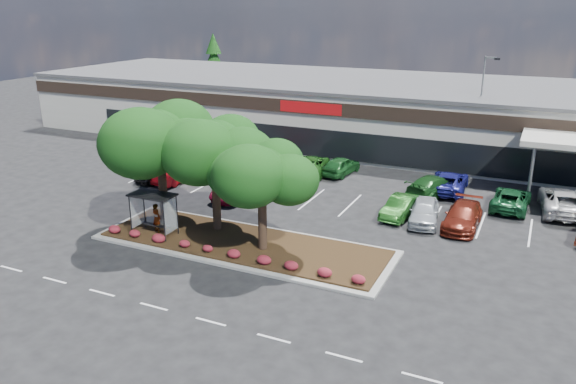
% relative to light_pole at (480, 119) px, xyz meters
% --- Properties ---
extents(ground, '(160.00, 160.00, 0.00)m').
position_rel_light_pole_xyz_m(ground, '(-8.24, -28.04, -4.24)').
color(ground, black).
rests_on(ground, ground).
extents(retail_store, '(80.40, 25.20, 6.25)m').
position_rel_light_pole_xyz_m(retail_store, '(-8.18, 5.87, -1.09)').
color(retail_store, beige).
rests_on(retail_store, ground).
extents(landscape_island, '(18.00, 6.00, 0.26)m').
position_rel_light_pole_xyz_m(landscape_island, '(-10.24, -24.04, -4.12)').
color(landscape_island, gray).
rests_on(landscape_island, ground).
extents(lane_markings, '(33.12, 20.06, 0.01)m').
position_rel_light_pole_xyz_m(lane_markings, '(-8.38, -17.62, -4.24)').
color(lane_markings, silver).
rests_on(lane_markings, ground).
extents(shrub_row, '(17.00, 0.80, 0.50)m').
position_rel_light_pole_xyz_m(shrub_row, '(-10.24, -26.14, -3.73)').
color(shrub_row, maroon).
rests_on(shrub_row, landscape_island).
extents(bus_shelter, '(2.75, 1.55, 2.59)m').
position_rel_light_pole_xyz_m(bus_shelter, '(-15.74, -25.09, -1.94)').
color(bus_shelter, black).
rests_on(bus_shelter, landscape_island).
extents(island_tree_west, '(7.20, 7.20, 7.89)m').
position_rel_light_pole_xyz_m(island_tree_west, '(-16.24, -23.54, -0.04)').
color(island_tree_west, '#11370E').
rests_on(island_tree_west, landscape_island).
extents(island_tree_mid, '(6.60, 6.60, 7.32)m').
position_rel_light_pole_xyz_m(island_tree_mid, '(-12.74, -22.84, -0.32)').
color(island_tree_mid, '#11370E').
rests_on(island_tree_mid, landscape_island).
extents(island_tree_east, '(5.80, 5.80, 6.50)m').
position_rel_light_pole_xyz_m(island_tree_east, '(-8.74, -24.34, -0.73)').
color(island_tree_east, '#11370E').
rests_on(island_tree_east, landscape_island).
extents(conifer_north_west, '(4.40, 4.40, 10.00)m').
position_rel_light_pole_xyz_m(conifer_north_west, '(-38.24, 17.96, 0.76)').
color(conifer_north_west, '#11370E').
rests_on(conifer_north_west, ground).
extents(person_waiting, '(0.78, 0.64, 1.85)m').
position_rel_light_pole_xyz_m(person_waiting, '(-15.84, -24.88, -3.06)').
color(person_waiting, '#594C47').
rests_on(person_waiting, landscape_island).
extents(light_pole, '(1.40, 0.83, 9.59)m').
position_rel_light_pole_xyz_m(light_pole, '(0.00, 0.00, 0.00)').
color(light_pole, gray).
rests_on(light_pole, ground).
extents(car_0, '(3.43, 5.26, 1.67)m').
position_rel_light_pole_xyz_m(car_0, '(-22.67, -15.20, -3.41)').
color(car_0, black).
rests_on(car_0, ground).
extents(car_1, '(2.22, 4.98, 1.59)m').
position_rel_light_pole_xyz_m(car_1, '(-21.20, -15.03, -3.45)').
color(car_1, maroon).
rests_on(car_1, ground).
extents(car_2, '(2.60, 5.07, 1.37)m').
position_rel_light_pole_xyz_m(car_2, '(-14.93, -16.60, -3.56)').
color(car_2, maroon).
rests_on(car_2, ground).
extents(car_3, '(1.84, 4.96, 1.62)m').
position_rel_light_pole_xyz_m(car_3, '(-13.11, -12.71, -3.43)').
color(car_3, navy).
rests_on(car_3, ground).
extents(car_4, '(2.00, 4.42, 1.41)m').
position_rel_light_pole_xyz_m(car_4, '(-2.95, -15.30, -3.54)').
color(car_4, '#1E5719').
rests_on(car_4, ground).
extents(car_5, '(2.14, 5.16, 1.49)m').
position_rel_light_pole_xyz_m(car_5, '(1.16, -15.47, -3.50)').
color(car_5, maroon).
rests_on(car_5, ground).
extents(car_6, '(2.47, 4.76, 1.55)m').
position_rel_light_pole_xyz_m(car_6, '(-1.26, -15.70, -3.47)').
color(car_6, '#B0B6BC').
rests_on(car_6, ground).
extents(car_9, '(3.72, 5.42, 1.46)m').
position_rel_light_pole_xyz_m(car_9, '(-17.30, -8.28, -3.51)').
color(car_9, maroon).
rests_on(car_9, ground).
extents(car_11, '(3.55, 5.93, 1.54)m').
position_rel_light_pole_xyz_m(car_11, '(-12.37, -8.39, -3.47)').
color(car_11, '#1C5216').
rests_on(car_11, ground).
extents(car_12, '(2.41, 4.72, 1.54)m').
position_rel_light_pole_xyz_m(car_12, '(-9.97, -7.61, -3.47)').
color(car_12, '#1B5722').
rests_on(car_12, ground).
extents(car_13, '(2.86, 5.72, 1.56)m').
position_rel_light_pole_xyz_m(car_13, '(-0.90, -8.42, -3.46)').
color(car_13, navy).
rests_on(car_13, ground).
extents(car_14, '(3.88, 5.68, 1.53)m').
position_rel_light_pole_xyz_m(car_14, '(-1.78, -9.82, -3.48)').
color(car_14, '#18481A').
rests_on(car_14, ground).
extents(car_15, '(2.58, 5.27, 1.44)m').
position_rel_light_pole_xyz_m(car_15, '(3.71, -10.43, -3.52)').
color(car_15, '#144B26').
rests_on(car_15, ground).
extents(car_16, '(3.50, 6.40, 1.70)m').
position_rel_light_pole_xyz_m(car_16, '(7.00, -9.80, -3.39)').
color(car_16, '#BDBDBD').
rests_on(car_16, ground).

